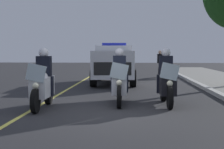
% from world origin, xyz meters
% --- Properties ---
extents(ground_plane, '(80.00, 80.00, 0.00)m').
position_xyz_m(ground_plane, '(0.00, 0.00, 0.00)').
color(ground_plane, '#28282B').
extents(lane_stripe_center, '(48.00, 0.12, 0.01)m').
position_xyz_m(lane_stripe_center, '(0.00, -2.13, 0.00)').
color(lane_stripe_center, '#E0D14C').
rests_on(lane_stripe_center, ground).
extents(police_motorcycle_lead_left, '(2.14, 0.58, 1.72)m').
position_xyz_m(police_motorcycle_lead_left, '(-0.74, -1.90, 0.70)').
color(police_motorcycle_lead_left, black).
rests_on(police_motorcycle_lead_left, ground).
extents(police_motorcycle_lead_right, '(2.14, 0.58, 1.72)m').
position_xyz_m(police_motorcycle_lead_right, '(-1.68, 0.23, 0.70)').
color(police_motorcycle_lead_right, black).
rests_on(police_motorcycle_lead_right, ground).
extents(police_motorcycle_trailing, '(2.14, 0.58, 1.72)m').
position_xyz_m(police_motorcycle_trailing, '(-1.58, 1.65, 0.70)').
color(police_motorcycle_trailing, black).
rests_on(police_motorcycle_trailing, ground).
extents(police_suv, '(4.96, 2.19, 2.05)m').
position_xyz_m(police_suv, '(-8.04, -0.29, 1.07)').
color(police_suv, silver).
rests_on(police_suv, ground).
extents(cyclist_background, '(1.76, 0.33, 1.69)m').
position_xyz_m(cyclist_background, '(-11.63, 2.30, 0.84)').
color(cyclist_background, black).
rests_on(cyclist_background, ground).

